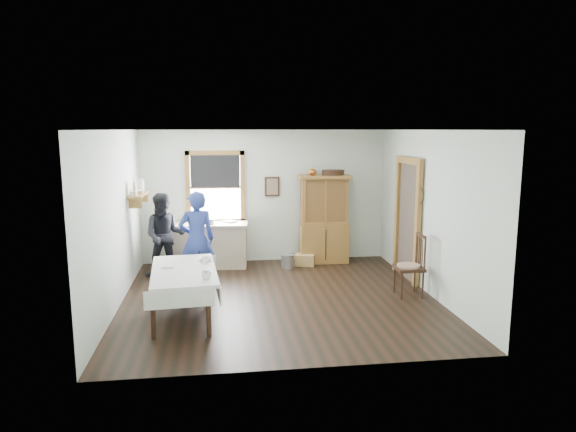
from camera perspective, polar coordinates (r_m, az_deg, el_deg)
The scene contains 20 objects.
room at distance 8.10m, azimuth -1.02°, elevation -0.04°, with size 5.01×5.01×2.70m.
window at distance 10.45m, azimuth -8.07°, elevation 3.62°, with size 1.18×0.07×1.48m.
doorway at distance 9.54m, azimuth 13.19°, elevation 0.03°, with size 0.09×1.14×2.22m.
wall_shelf at distance 9.65m, azimuth -16.26°, elevation 2.47°, with size 0.24×1.00×0.44m.
framed_picture at distance 10.51m, azimuth -1.77°, elevation 3.28°, with size 0.30×0.04×0.40m, color #341C12.
rug_beater at distance 8.95m, azimuth 14.53°, elevation 2.96°, with size 0.27×0.27×0.01m, color black.
work_counter at distance 10.30m, azimuth -8.80°, elevation -3.22°, with size 1.54×0.58×0.88m, color tan.
china_hutch at distance 10.51m, azimuth 4.01°, elevation -0.34°, with size 1.05×0.50×1.79m, color olive.
dining_table at distance 7.69m, azimuth -11.41°, elevation -8.39°, with size 0.94×1.78×0.71m, color silver.
spindle_chair at distance 8.65m, azimuth 13.31°, elevation -5.32°, with size 0.48×0.48×1.04m, color #341C12.
pail at distance 10.15m, azimuth -0.05°, elevation -5.06°, with size 0.25×0.25×0.27m, color gray.
wicker_basket at distance 10.37m, azimuth 1.89°, elevation -4.89°, with size 0.38×0.27×0.22m, color tan.
woman_blue at distance 8.96m, azimuth -10.08°, elevation -2.99°, with size 0.57×0.37×1.55m, color navy.
figure_dark at distance 9.70m, azimuth -13.52°, elevation -2.45°, with size 0.71×0.55×1.45m, color black.
table_cup_a at distance 7.05m, azimuth -9.06°, elevation -6.51°, with size 0.13×0.13×0.10m, color white.
table_cup_b at distance 7.85m, azimuth -9.18°, elevation -4.86°, with size 0.11×0.11×0.10m, color white.
table_bowl at distance 8.01m, azimuth -9.05°, elevation -4.74°, with size 0.22×0.22×0.05m, color white.
counter_book at distance 10.24m, azimuth -6.96°, elevation -0.67°, with size 0.17×0.24×0.02m, color #765E4F.
counter_bowl at distance 10.36m, azimuth -10.08°, elevation -0.53°, with size 0.18×0.18×0.06m, color white.
shelf_bowl at distance 9.66m, azimuth -16.25°, elevation 2.62°, with size 0.22×0.22×0.05m, color white.
Camera 1 is at (-0.92, -7.93, 2.71)m, focal length 32.00 mm.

